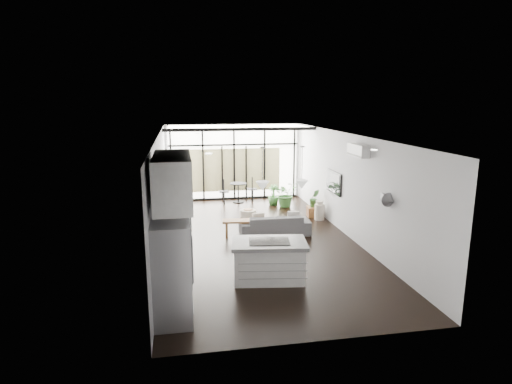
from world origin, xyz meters
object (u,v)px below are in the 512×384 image
object	(u,v)px
island	(269,261)
fridge	(171,273)
console_bench	(249,228)
sofa	(275,221)
pouf	(248,216)
tv	(334,182)
milk_can	(320,210)

from	to	relation	value
island	fridge	world-z (taller)	fridge
fridge	console_bench	xyz separation A→B (m)	(2.02, 4.29, -0.64)
sofa	pouf	bearing A→B (deg)	-67.24
pouf	console_bench	bearing A→B (deg)	-97.82
island	tv	xyz separation A→B (m)	(2.70, 3.58, 0.88)
fridge	console_bench	world-z (taller)	fridge
island	fridge	distance (m)	2.43
fridge	sofa	bearing A→B (deg)	57.66
milk_can	fridge	bearing A→B (deg)	-128.72
pouf	tv	distance (m)	2.78
island	milk_can	xyz separation A→B (m)	(2.49, 4.18, -0.11)
milk_can	tv	xyz separation A→B (m)	(0.21, -0.60, 0.99)
console_bench	pouf	world-z (taller)	console_bench
island	pouf	world-z (taller)	island
sofa	tv	size ratio (longest dim) A/B	1.76
sofa	pouf	size ratio (longest dim) A/B	3.96
console_bench	milk_can	bearing A→B (deg)	33.87
island	pouf	bearing A→B (deg)	94.77
milk_can	sofa	bearing A→B (deg)	-144.53
sofa	island	bearing A→B (deg)	75.68
console_bench	tv	xyz separation A→B (m)	(2.64, 0.66, 1.07)
tv	fridge	bearing A→B (deg)	-133.29
sofa	tv	world-z (taller)	tv
sofa	console_bench	xyz separation A→B (m)	(-0.72, -0.04, -0.14)
sofa	fridge	bearing A→B (deg)	58.21
island	fridge	size ratio (longest dim) A/B	0.88
fridge	milk_can	bearing A→B (deg)	51.28
fridge	milk_can	world-z (taller)	fridge
tv	console_bench	bearing A→B (deg)	-166.05
sofa	console_bench	distance (m)	0.74
fridge	sofa	world-z (taller)	fridge
pouf	tv	size ratio (longest dim) A/B	0.44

